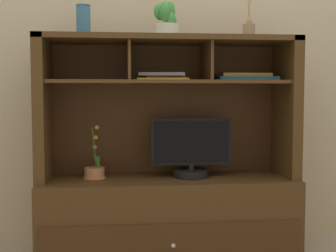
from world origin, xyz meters
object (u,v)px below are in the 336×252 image
object	(u,v)px
media_console	(168,190)
magazine_stack_left	(163,77)
potted_succulent	(167,22)
tv_monitor	(191,151)
diffuser_bottle	(249,31)
magazine_stack_centre	(244,77)
ceramic_vase	(83,20)
potted_orchid	(95,171)

from	to	relation	value
media_console	magazine_stack_left	xyz separation A→B (m)	(-0.03, -0.01, 0.67)
media_console	potted_succulent	xyz separation A→B (m)	(-0.00, 0.02, 0.98)
tv_monitor	potted_succulent	distance (m)	0.77
media_console	diffuser_bottle	size ratio (longest dim) A/B	6.07
media_console	magazine_stack_centre	bearing A→B (deg)	4.03
media_console	ceramic_vase	bearing A→B (deg)	179.31
diffuser_bottle	potted_succulent	world-z (taller)	diffuser_bottle
tv_monitor	potted_orchid	bearing A→B (deg)	177.21
media_console	potted_succulent	distance (m)	0.98
tv_monitor	media_console	bearing A→B (deg)	171.48
potted_orchid	diffuser_bottle	bearing A→B (deg)	-0.03
diffuser_bottle	potted_succulent	bearing A→B (deg)	178.23
tv_monitor	potted_orchid	xyz separation A→B (m)	(-0.56, 0.03, -0.11)
magazine_stack_left	potted_succulent	xyz separation A→B (m)	(0.03, 0.03, 0.32)
ceramic_vase	diffuser_bottle	bearing A→B (deg)	0.06
media_console	magazine_stack_left	size ratio (longest dim) A/B	4.90
media_console	potted_orchid	xyz separation A→B (m)	(-0.43, 0.01, 0.12)
magazine_stack_centre	diffuser_bottle	world-z (taller)	diffuser_bottle
tv_monitor	diffuser_bottle	distance (m)	0.79
ceramic_vase	magazine_stack_centre	bearing A→B (deg)	1.63
potted_orchid	potted_succulent	world-z (taller)	potted_succulent
magazine_stack_left	potted_succulent	size ratio (longest dim) A/B	1.38
media_console	magazine_stack_left	world-z (taller)	media_console
media_console	ceramic_vase	distance (m)	1.09
magazine_stack_left	diffuser_bottle	size ratio (longest dim) A/B	1.24
magazine_stack_centre	diffuser_bottle	bearing A→B (deg)	-56.44
potted_orchid	potted_succulent	xyz separation A→B (m)	(0.43, 0.01, 0.87)
diffuser_bottle	ceramic_vase	size ratio (longest dim) A/B	1.36
media_console	magazine_stack_centre	xyz separation A→B (m)	(0.46, 0.03, 0.67)
potted_orchid	ceramic_vase	distance (m)	0.87
potted_succulent	ceramic_vase	bearing A→B (deg)	-178.09
potted_orchid	magazine_stack_left	xyz separation A→B (m)	(0.40, -0.01, 0.55)
potted_orchid	diffuser_bottle	world-z (taller)	diffuser_bottle
magazine_stack_left	ceramic_vase	size ratio (longest dim) A/B	1.68
tv_monitor	diffuser_bottle	xyz separation A→B (m)	(0.35, 0.03, 0.71)
potted_succulent	tv_monitor	bearing A→B (deg)	-17.02
ceramic_vase	tv_monitor	bearing A→B (deg)	-2.41
media_console	tv_monitor	size ratio (longest dim) A/B	3.14
potted_succulent	ceramic_vase	distance (m)	0.48
tv_monitor	diffuser_bottle	world-z (taller)	diffuser_bottle
magazine_stack_centre	ceramic_vase	world-z (taller)	ceramic_vase
tv_monitor	magazine_stack_centre	distance (m)	0.55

